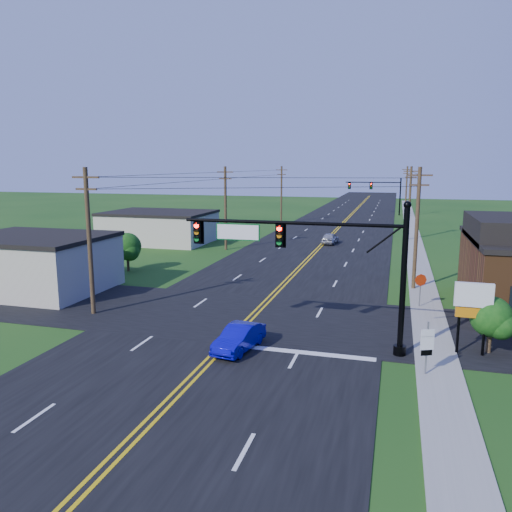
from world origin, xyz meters
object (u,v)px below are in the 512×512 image
(signal_mast_far, at_px, (376,190))
(signal_mast_main, at_px, (310,255))
(route_sign, at_px, (427,345))
(stop_sign, at_px, (421,283))
(blue_car, at_px, (239,338))

(signal_mast_far, bearing_deg, signal_mast_main, -90.08)
(signal_mast_far, height_order, route_sign, signal_mast_far)
(signal_mast_far, distance_m, route_sign, 74.43)
(stop_sign, bearing_deg, route_sign, -111.65)
(signal_mast_main, distance_m, signal_mast_far, 72.00)
(stop_sign, bearing_deg, signal_mast_main, -143.28)
(signal_mast_far, xyz_separation_m, blue_car, (-3.33, -73.48, -3.93))
(signal_mast_far, bearing_deg, stop_sign, -84.92)
(signal_mast_far, distance_m, blue_car, 73.66)
(signal_mast_far, relative_size, blue_car, 2.93)
(route_sign, bearing_deg, signal_mast_main, 135.69)
(signal_mast_main, relative_size, stop_sign, 5.07)
(blue_car, distance_m, route_sign, 8.84)
(blue_car, distance_m, stop_sign, 13.79)
(blue_car, height_order, stop_sign, stop_sign)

